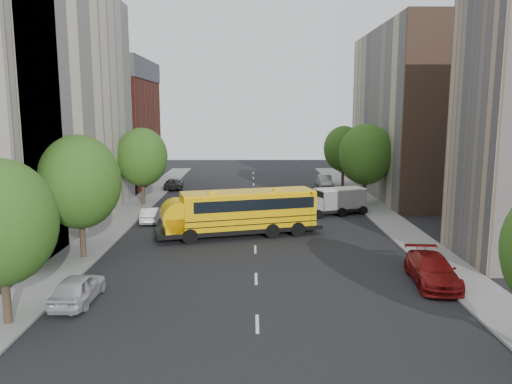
{
  "coord_description": "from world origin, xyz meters",
  "views": [
    {
      "loc": [
        -0.24,
        -34.88,
        9.38
      ],
      "look_at": [
        0.08,
        2.0,
        3.31
      ],
      "focal_mm": 35.0,
      "sensor_mm": 36.0,
      "label": 1
    }
  ],
  "objects_px": {
    "street_tree_4": "(366,154)",
    "street_tree_5": "(343,149)",
    "parked_car_2": "(174,184)",
    "parked_car_3": "(432,270)",
    "parked_car_0": "(78,288)",
    "parked_car_1": "(151,215)",
    "street_tree_0": "(0,223)",
    "street_tree_2": "(142,157)",
    "street_tree_1": "(79,182)",
    "parked_car_5": "(325,181)",
    "safari_truck": "(336,201)",
    "school_bus": "(238,211)"
  },
  "relations": [
    {
      "from": "parked_car_0",
      "to": "parked_car_2",
      "type": "bearing_deg",
      "value": -87.51
    },
    {
      "from": "street_tree_4",
      "to": "street_tree_5",
      "type": "xyz_separation_m",
      "value": [
        -0.0,
        12.0,
        -0.37
      ]
    },
    {
      "from": "parked_car_2",
      "to": "parked_car_3",
      "type": "bearing_deg",
      "value": 114.52
    },
    {
      "from": "street_tree_4",
      "to": "school_bus",
      "type": "height_order",
      "value": "street_tree_4"
    },
    {
      "from": "parked_car_1",
      "to": "parked_car_5",
      "type": "bearing_deg",
      "value": -135.25
    },
    {
      "from": "street_tree_1",
      "to": "safari_truck",
      "type": "relative_size",
      "value": 1.34
    },
    {
      "from": "safari_truck",
      "to": "parked_car_5",
      "type": "relative_size",
      "value": 1.33
    },
    {
      "from": "safari_truck",
      "to": "parked_car_0",
      "type": "xyz_separation_m",
      "value": [
        -16.16,
        -20.84,
        -0.54
      ]
    },
    {
      "from": "street_tree_0",
      "to": "parked_car_5",
      "type": "height_order",
      "value": "street_tree_0"
    },
    {
      "from": "street_tree_2",
      "to": "parked_car_5",
      "type": "bearing_deg",
      "value": 31.71
    },
    {
      "from": "street_tree_0",
      "to": "parked_car_5",
      "type": "bearing_deg",
      "value": 63.8
    },
    {
      "from": "parked_car_0",
      "to": "street_tree_1",
      "type": "bearing_deg",
      "value": -72.22
    },
    {
      "from": "street_tree_4",
      "to": "street_tree_5",
      "type": "relative_size",
      "value": 1.08
    },
    {
      "from": "parked_car_0",
      "to": "street_tree_0",
      "type": "bearing_deg",
      "value": 51.01
    },
    {
      "from": "safari_truck",
      "to": "parked_car_1",
      "type": "xyz_separation_m",
      "value": [
        -16.16,
        -2.93,
        -0.63
      ]
    },
    {
      "from": "street_tree_2",
      "to": "street_tree_0",
      "type": "bearing_deg",
      "value": -90.0
    },
    {
      "from": "school_bus",
      "to": "street_tree_2",
      "type": "bearing_deg",
      "value": 112.85
    },
    {
      "from": "street_tree_0",
      "to": "street_tree_2",
      "type": "distance_m",
      "value": 28.0
    },
    {
      "from": "street_tree_1",
      "to": "parked_car_3",
      "type": "xyz_separation_m",
      "value": [
        20.6,
        -4.85,
        -4.17
      ]
    },
    {
      "from": "parked_car_1",
      "to": "parked_car_2",
      "type": "relative_size",
      "value": 0.84
    },
    {
      "from": "parked_car_3",
      "to": "parked_car_5",
      "type": "distance_m",
      "value": 35.1
    },
    {
      "from": "parked_car_0",
      "to": "parked_car_3",
      "type": "distance_m",
      "value": 18.58
    },
    {
      "from": "street_tree_1",
      "to": "street_tree_4",
      "type": "height_order",
      "value": "street_tree_4"
    },
    {
      "from": "street_tree_2",
      "to": "parked_car_0",
      "type": "height_order",
      "value": "street_tree_2"
    },
    {
      "from": "parked_car_0",
      "to": "parked_car_1",
      "type": "xyz_separation_m",
      "value": [
        0.0,
        17.91,
        -0.09
      ]
    },
    {
      "from": "street_tree_1",
      "to": "parked_car_5",
      "type": "relative_size",
      "value": 1.78
    },
    {
      "from": "street_tree_2",
      "to": "parked_car_1",
      "type": "distance_m",
      "value": 8.86
    },
    {
      "from": "street_tree_1",
      "to": "safari_truck",
      "type": "distance_m",
      "value": 23.05
    },
    {
      "from": "street_tree_5",
      "to": "parked_car_0",
      "type": "bearing_deg",
      "value": -117.9
    },
    {
      "from": "street_tree_5",
      "to": "parked_car_1",
      "type": "height_order",
      "value": "street_tree_5"
    },
    {
      "from": "street_tree_5",
      "to": "parked_car_3",
      "type": "distance_m",
      "value": 35.1
    },
    {
      "from": "safari_truck",
      "to": "parked_car_2",
      "type": "relative_size",
      "value": 1.28
    },
    {
      "from": "street_tree_2",
      "to": "parked_car_0",
      "type": "xyz_separation_m",
      "value": [
        2.2,
        -25.4,
        -4.1
      ]
    },
    {
      "from": "street_tree_2",
      "to": "parked_car_1",
      "type": "height_order",
      "value": "street_tree_2"
    },
    {
      "from": "street_tree_4",
      "to": "street_tree_0",
      "type": "bearing_deg",
      "value": -128.16
    },
    {
      "from": "street_tree_2",
      "to": "parked_car_5",
      "type": "relative_size",
      "value": 1.74
    },
    {
      "from": "street_tree_5",
      "to": "parked_car_0",
      "type": "xyz_separation_m",
      "value": [
        -19.8,
        -37.4,
        -3.97
      ]
    },
    {
      "from": "street_tree_0",
      "to": "parked_car_0",
      "type": "distance_m",
      "value": 5.19
    },
    {
      "from": "street_tree_5",
      "to": "school_bus",
      "type": "bearing_deg",
      "value": -116.78
    },
    {
      "from": "street_tree_5",
      "to": "parked_car_1",
      "type": "distance_m",
      "value": 28.08
    },
    {
      "from": "street_tree_0",
      "to": "parked_car_3",
      "type": "height_order",
      "value": "street_tree_0"
    },
    {
      "from": "street_tree_2",
      "to": "street_tree_4",
      "type": "xyz_separation_m",
      "value": [
        22.0,
        0.0,
        0.25
      ]
    },
    {
      "from": "street_tree_0",
      "to": "parked_car_2",
      "type": "xyz_separation_m",
      "value": [
        1.4,
        38.44,
        -4.0
      ]
    },
    {
      "from": "parked_car_3",
      "to": "street_tree_4",
      "type": "bearing_deg",
      "value": 91.0
    },
    {
      "from": "parked_car_1",
      "to": "parked_car_2",
      "type": "xyz_separation_m",
      "value": [
        -0.8,
        17.93,
        0.0
      ]
    },
    {
      "from": "school_bus",
      "to": "parked_car_0",
      "type": "bearing_deg",
      "value": -135.22
    },
    {
      "from": "street_tree_4",
      "to": "parked_car_1",
      "type": "xyz_separation_m",
      "value": [
        -19.8,
        -7.49,
        -4.44
      ]
    },
    {
      "from": "parked_car_2",
      "to": "safari_truck",
      "type": "bearing_deg",
      "value": 133.07
    },
    {
      "from": "street_tree_4",
      "to": "street_tree_5",
      "type": "distance_m",
      "value": 12.01
    },
    {
      "from": "parked_car_3",
      "to": "parked_car_2",
      "type": "bearing_deg",
      "value": 124.48
    }
  ]
}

